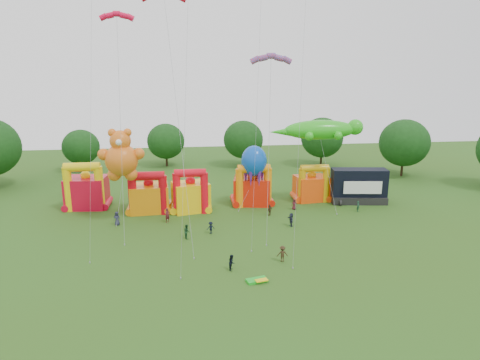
{
  "coord_description": "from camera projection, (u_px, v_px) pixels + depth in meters",
  "views": [
    {
      "loc": [
        -3.53,
        -32.74,
        19.54
      ],
      "look_at": [
        2.68,
        18.0,
        6.47
      ],
      "focal_mm": 32.0,
      "sensor_mm": 36.0,
      "label": 1
    }
  ],
  "objects": [
    {
      "name": "bouncy_castle_3",
      "position": [
        252.0,
        189.0,
        64.09
      ],
      "size": [
        6.02,
        5.16,
        6.39
      ],
      "color": "red",
      "rests_on": "ground"
    },
    {
      "name": "gecko_kite",
      "position": [
        323.0,
        147.0,
        61.6
      ],
      "size": [
        13.95,
        7.53,
        12.83
      ],
      "color": "green",
      "rests_on": "ground"
    },
    {
      "name": "spectator_3",
      "position": [
        211.0,
        228.0,
        52.73
      ],
      "size": [
        1.12,
        0.83,
        1.55
      ],
      "primitive_type": "imported",
      "rotation": [
        0.0,
        0.0,
        3.42
      ],
      "color": "black",
      "rests_on": "ground"
    },
    {
      "name": "diamond_kites",
      "position": [
        204.0,
        99.0,
        43.23
      ],
      "size": [
        23.43,
        12.14,
        37.27
      ],
      "color": "red",
      "rests_on": "ground"
    },
    {
      "name": "spectator_8",
      "position": [
        232.0,
        262.0,
        43.08
      ],
      "size": [
        0.82,
        0.94,
        1.64
      ],
      "primitive_type": "imported",
      "rotation": [
        0.0,
        0.0,
        1.28
      ],
      "color": "black",
      "rests_on": "ground"
    },
    {
      "name": "bouncy_castle_2",
      "position": [
        191.0,
        195.0,
        60.89
      ],
      "size": [
        5.69,
        4.98,
        6.44
      ],
      "color": "yellow",
      "rests_on": "ground"
    },
    {
      "name": "bouncy_castle_0",
      "position": [
        86.0,
        190.0,
        62.31
      ],
      "size": [
        5.88,
        4.87,
        7.07
      ],
      "color": "red",
      "rests_on": "ground"
    },
    {
      "name": "bouncy_castle_4",
      "position": [
        312.0,
        186.0,
        66.07
      ],
      "size": [
        5.25,
        4.43,
        5.91
      ],
      "color": "#FF4A0D",
      "rests_on": "ground"
    },
    {
      "name": "spectator_1",
      "position": [
        167.0,
        215.0,
        56.64
      ],
      "size": [
        0.84,
        0.81,
        1.94
      ],
      "primitive_type": "imported",
      "rotation": [
        0.0,
        0.0,
        0.7
      ],
      "color": "#52171F",
      "rests_on": "ground"
    },
    {
      "name": "spectator_5",
      "position": [
        291.0,
        220.0,
        55.24
      ],
      "size": [
        0.65,
        1.69,
        1.78
      ],
      "primitive_type": "imported",
      "rotation": [
        0.0,
        0.0,
        4.79
      ],
      "color": "#25293D",
      "rests_on": "ground"
    },
    {
      "name": "stage_trailer",
      "position": [
        359.0,
        186.0,
        64.94
      ],
      "size": [
        8.54,
        4.14,
        5.25
      ],
      "color": "black",
      "rests_on": "ground"
    },
    {
      "name": "spectator_2",
      "position": [
        187.0,
        231.0,
        51.21
      ],
      "size": [
        0.88,
        1.01,
        1.76
      ],
      "primitive_type": "imported",
      "rotation": [
        0.0,
        0.0,
        1.85
      ],
      "color": "#1A4221",
      "rests_on": "ground"
    },
    {
      "name": "ground",
      "position": [
        235.0,
        305.0,
        36.74
      ],
      "size": [
        160.0,
        160.0,
        0.0
      ],
      "primitive_type": "plane",
      "color": "#325317",
      "rests_on": "ground"
    },
    {
      "name": "octopus_kite",
      "position": [
        252.0,
        172.0,
        62.14
      ],
      "size": [
        4.52,
        4.24,
        9.19
      ],
      "color": "blue",
      "rests_on": "ground"
    },
    {
      "name": "spectator_0",
      "position": [
        117.0,
        218.0,
        55.6
      ],
      "size": [
        0.97,
        0.7,
        1.84
      ],
      "primitive_type": "imported",
      "rotation": [
        0.0,
        0.0,
        -0.13
      ],
      "color": "#262940",
      "rests_on": "ground"
    },
    {
      "name": "spectator_9",
      "position": [
        282.0,
        254.0,
        44.93
      ],
      "size": [
        1.18,
        0.72,
        1.78
      ],
      "primitive_type": "imported",
      "rotation": [
        0.0,
        0.0,
        3.09
      ],
      "color": "#362615",
      "rests_on": "ground"
    },
    {
      "name": "folded_kite_bundle",
      "position": [
        257.0,
        280.0,
        40.82
      ],
      "size": [
        2.18,
        1.46,
        0.31
      ],
      "color": "green",
      "rests_on": "ground"
    },
    {
      "name": "parafoil_kites",
      "position": [
        184.0,
        128.0,
        47.79
      ],
      "size": [
        22.47,
        15.15,
        28.93
      ],
      "color": "red",
      "rests_on": "ground"
    },
    {
      "name": "spectator_7",
      "position": [
        358.0,
        206.0,
        61.02
      ],
      "size": [
        0.64,
        0.69,
        1.57
      ],
      "primitive_type": "imported",
      "rotation": [
        0.0,
        0.0,
        0.97
      ],
      "color": "#193F2A",
      "rests_on": "ground"
    },
    {
      "name": "spectator_6",
      "position": [
        294.0,
        204.0,
        61.94
      ],
      "size": [
        0.83,
        0.61,
        1.56
      ],
      "primitive_type": "imported",
      "rotation": [
        0.0,
        0.0,
        6.13
      ],
      "color": "#4F1620",
      "rests_on": "ground"
    },
    {
      "name": "tree_ring",
      "position": [
        220.0,
        235.0,
        35.64
      ],
      "size": [
        121.99,
        124.07,
        12.07
      ],
      "color": "#352314",
      "rests_on": "ground"
    },
    {
      "name": "teddy_bear_kite",
      "position": [
        121.0,
        162.0,
        54.84
      ],
      "size": [
        5.9,
        4.19,
        12.61
      ],
      "color": "orange",
      "rests_on": "ground"
    },
    {
      "name": "spectator_4",
      "position": [
        270.0,
        210.0,
        59.42
      ],
      "size": [
        0.94,
        0.86,
        1.55
      ],
      "primitive_type": "imported",
      "rotation": [
        0.0,
        0.0,
        3.82
      ],
      "color": "#42301A",
      "rests_on": "ground"
    },
    {
      "name": "bouncy_castle_1",
      "position": [
        149.0,
        196.0,
        60.65
      ],
      "size": [
        5.67,
        4.69,
        6.17
      ],
      "color": "orange",
      "rests_on": "ground"
    }
  ]
}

